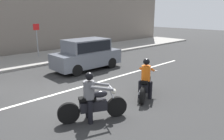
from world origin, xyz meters
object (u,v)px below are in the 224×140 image
at_px(motorcycle_with_rider_gray, 93,101).
at_px(street_sign_post, 37,37).
at_px(parked_hatchback_slate_gray, 87,54).
at_px(motorcycle_with_rider_orange_stripe, 146,82).

xyz_separation_m(motorcycle_with_rider_gray, street_sign_post, (2.83, 10.04, 0.97)).
height_order(motorcycle_with_rider_gray, parked_hatchback_slate_gray, parked_hatchback_slate_gray).
relative_size(motorcycle_with_rider_orange_stripe, street_sign_post, 0.78).
distance_m(parked_hatchback_slate_gray, street_sign_post, 5.05).
distance_m(motorcycle_with_rider_gray, parked_hatchback_slate_gray, 6.24).
relative_size(motorcycle_with_rider_orange_stripe, motorcycle_with_rider_gray, 0.92).
bearing_deg(parked_hatchback_slate_gray, motorcycle_with_rider_orange_stripe, -100.13).
bearing_deg(parked_hatchback_slate_gray, motorcycle_with_rider_gray, -125.07).
distance_m(motorcycle_with_rider_gray, street_sign_post, 10.48).
relative_size(parked_hatchback_slate_gray, street_sign_post, 1.69).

